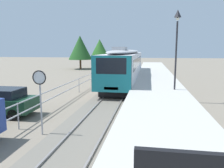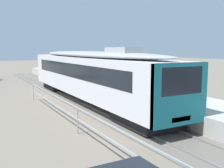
{
  "view_description": "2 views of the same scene",
  "coord_description": "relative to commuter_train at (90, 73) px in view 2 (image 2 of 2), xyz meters",
  "views": [
    {
      "loc": [
        2.57,
        3.05,
        3.65
      ],
      "look_at": [
        0.4,
        16.0,
        1.6
      ],
      "focal_mm": 35.51,
      "sensor_mm": 36.0,
      "label": 1
    },
    {
      "loc": [
        -7.43,
        10.24,
        3.78
      ],
      "look_at": [
        -1.0,
        22.0,
        2.0
      ],
      "focal_mm": 42.25,
      "sensor_mm": 36.0,
      "label": 2
    }
  ],
  "objects": [
    {
      "name": "track_rails",
      "position": [
        0.0,
        -5.1,
        -2.11
      ],
      "size": [
        3.2,
        60.0,
        0.14
      ],
      "color": "#6B665B",
      "rests_on": "ground"
    },
    {
      "name": "ground_plane",
      "position": [
        -3.0,
        -5.1,
        -2.14
      ],
      "size": [
        160.0,
        160.0,
        0.0
      ],
      "primitive_type": "plane",
      "color": "slate"
    },
    {
      "name": "commuter_train",
      "position": [
        0.0,
        0.0,
        0.0
      ],
      "size": [
        2.82,
        18.44,
        3.74
      ],
      "color": "silver",
      "rests_on": "track_rails"
    },
    {
      "name": "station_platform",
      "position": [
        3.25,
        -5.1,
        -1.69
      ],
      "size": [
        3.9,
        60.0,
        0.9
      ],
      "primitive_type": "cube",
      "color": "#B7B5AD",
      "rests_on": "ground"
    }
  ]
}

